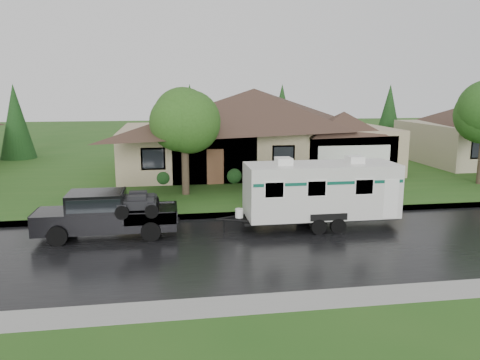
% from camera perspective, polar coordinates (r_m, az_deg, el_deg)
% --- Properties ---
extents(ground, '(140.00, 140.00, 0.00)m').
position_cam_1_polar(ground, '(19.46, 3.43, -6.06)').
color(ground, '#26531A').
rests_on(ground, ground).
extents(road, '(140.00, 8.00, 0.01)m').
position_cam_1_polar(road, '(17.61, 4.83, -7.93)').
color(road, black).
rests_on(road, ground).
extents(curb, '(140.00, 0.50, 0.15)m').
position_cam_1_polar(curb, '(21.56, 2.15, -4.14)').
color(curb, gray).
rests_on(curb, ground).
extents(lawn, '(140.00, 26.00, 0.15)m').
position_cam_1_polar(lawn, '(33.88, -1.98, 1.45)').
color(lawn, '#26531A').
rests_on(lawn, ground).
extents(house_main, '(19.44, 10.80, 6.90)m').
position_cam_1_polar(house_main, '(32.69, 2.25, 7.30)').
color(house_main, tan).
rests_on(house_main, lawn).
extents(tree_left_green, '(3.37, 3.37, 5.58)m').
position_cam_1_polar(tree_left_green, '(24.79, -6.80, 7.03)').
color(tree_left_green, '#382B1E').
rests_on(tree_left_green, lawn).
extents(shrub_row, '(13.60, 1.00, 1.00)m').
position_cam_1_polar(shrub_row, '(28.57, 3.39, 0.80)').
color(shrub_row, '#143814').
rests_on(shrub_row, lawn).
extents(pickup_truck, '(5.38, 2.04, 1.79)m').
position_cam_1_polar(pickup_truck, '(19.08, -16.22, -3.85)').
color(pickup_truck, black).
rests_on(pickup_truck, ground).
extents(travel_trailer, '(6.63, 2.33, 2.97)m').
position_cam_1_polar(travel_trailer, '(19.79, 9.81, -1.19)').
color(travel_trailer, silver).
rests_on(travel_trailer, ground).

